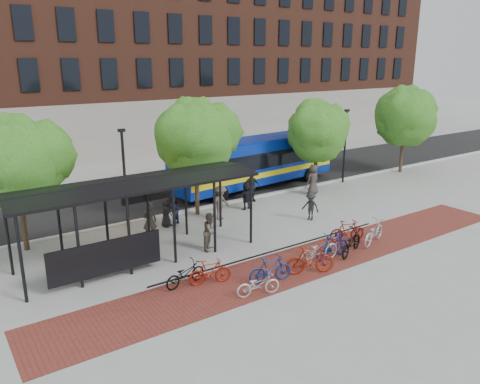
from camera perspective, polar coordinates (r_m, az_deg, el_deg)
ground at (r=25.58m, az=4.35°, el=-3.42°), size 160.00×160.00×0.00m
asphalt_street at (r=31.89m, az=-4.68°, el=0.54°), size 160.00×8.00×0.01m
curb at (r=28.61m, az=-0.67°, el=-1.12°), size 160.00×0.25×0.12m
brick_strip at (r=20.86m, az=8.72°, el=-8.19°), size 24.00×3.00×0.01m
bike_rack_rail at (r=20.69m, az=4.34°, el=-8.26°), size 12.00×0.05×0.95m
building_brick at (r=51.36m, az=-5.38°, el=17.64°), size 55.00×14.00×20.00m
bus_shelter at (r=20.32m, az=-12.76°, el=-0.07°), size 10.60×3.07×3.60m
tree_a at (r=22.70m, az=-25.54°, el=3.65°), size 4.90×4.00×6.18m
tree_b at (r=25.59m, az=-5.32°, el=6.89°), size 5.15×4.20×6.47m
tree_c at (r=31.00m, az=9.46°, el=7.58°), size 4.66×3.80×5.92m
tree_d at (r=37.72m, az=19.55°, el=8.99°), size 5.39×4.40×6.55m
lamp_post_left at (r=24.46m, az=-13.89°, el=1.96°), size 0.35×0.20×5.12m
lamp_post_right at (r=33.44m, az=12.68°, el=5.74°), size 0.35×0.20×5.12m
bus at (r=31.51m, az=1.87°, el=3.97°), size 12.56×3.83×3.34m
bike_0 at (r=18.44m, az=-6.70°, el=-9.88°), size 1.87×0.90×0.94m
bike_1 at (r=18.43m, az=-3.68°, el=-9.69°), size 1.75×0.93×1.01m
bike_2 at (r=17.61m, az=2.23°, el=-11.18°), size 1.78×0.99×0.89m
bike_3 at (r=18.55m, az=3.72°, el=-9.39°), size 1.87×0.90×1.08m
bike_5 at (r=19.37m, az=8.55°, el=-8.17°), size 2.09×1.36×1.22m
bike_6 at (r=20.45m, az=9.57°, el=-7.01°), size 2.17×0.77×1.14m
bike_7 at (r=20.98m, az=11.22°, el=-6.46°), size 1.93×0.56×1.16m
bike_8 at (r=21.62m, az=13.40°, el=-5.99°), size 2.21×1.46×1.10m
bike_9 at (r=23.04m, az=12.91°, el=-4.63°), size 1.82×1.10×1.06m
bike_10 at (r=23.09m, az=15.97°, el=-4.72°), size 2.25×1.40×1.12m
pedestrian_0 at (r=24.60m, az=-9.00°, el=-2.42°), size 0.93×0.86×1.59m
pedestrian_1 at (r=22.92m, az=-10.95°, el=-3.52°), size 0.79×0.63×1.88m
pedestrian_2 at (r=24.77m, az=-8.21°, el=-2.18°), size 1.01×0.97×1.65m
pedestrian_3 at (r=25.31m, az=-2.40°, el=-1.31°), size 1.40×1.05×1.92m
pedestrian_4 at (r=28.56m, az=1.40°, el=0.64°), size 1.15×0.68×1.84m
pedestrian_5 at (r=27.09m, az=0.77°, el=-0.47°), size 1.52×0.62×1.60m
pedestrian_6 at (r=30.38m, az=8.89°, el=1.51°), size 1.02×0.71×1.97m
pedestrian_8 at (r=21.40m, az=-3.62°, el=-4.82°), size 1.09×1.06×1.78m
pedestrian_9 at (r=25.58m, az=8.60°, el=-1.74°), size 0.88×1.13×1.54m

